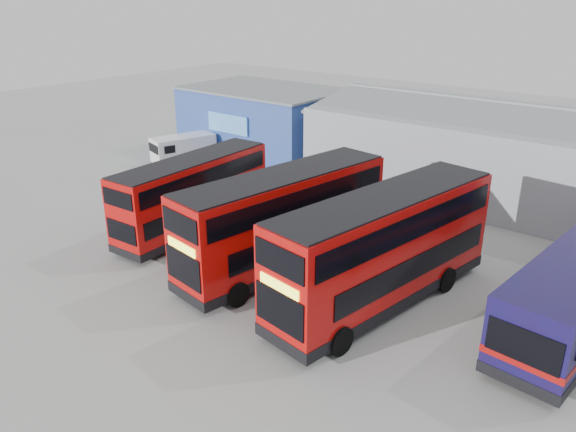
{
  "coord_description": "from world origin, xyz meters",
  "views": [
    {
      "loc": [
        15.34,
        -15.58,
        12.17
      ],
      "look_at": [
        -0.33,
        4.0,
        2.1
      ],
      "focal_mm": 35.0,
      "sensor_mm": 36.0,
      "label": 1
    }
  ],
  "objects_px": {
    "double_decker_centre": "(284,222)",
    "panel_van": "(183,148)",
    "office_block": "(264,120)",
    "double_decker_left": "(194,196)",
    "double_decker_right": "(383,251)",
    "maintenance_shed": "(563,163)"
  },
  "relations": [
    {
      "from": "office_block",
      "to": "double_decker_right",
      "type": "height_order",
      "value": "office_block"
    },
    {
      "from": "double_decker_centre",
      "to": "panel_van",
      "type": "distance_m",
      "value": 19.2
    },
    {
      "from": "panel_van",
      "to": "double_decker_centre",
      "type": "bearing_deg",
      "value": -10.83
    },
    {
      "from": "panel_van",
      "to": "office_block",
      "type": "bearing_deg",
      "value": 83.66
    },
    {
      "from": "double_decker_left",
      "to": "double_decker_right",
      "type": "bearing_deg",
      "value": 175.08
    },
    {
      "from": "double_decker_right",
      "to": "panel_van",
      "type": "relative_size",
      "value": 2.31
    },
    {
      "from": "maintenance_shed",
      "to": "double_decker_right",
      "type": "bearing_deg",
      "value": -98.24
    },
    {
      "from": "double_decker_left",
      "to": "maintenance_shed",
      "type": "bearing_deg",
      "value": -133.38
    },
    {
      "from": "double_decker_left",
      "to": "double_decker_centre",
      "type": "bearing_deg",
      "value": 173.63
    },
    {
      "from": "double_decker_centre",
      "to": "double_decker_right",
      "type": "height_order",
      "value": "double_decker_right"
    },
    {
      "from": "double_decker_centre",
      "to": "panel_van",
      "type": "relative_size",
      "value": 2.24
    },
    {
      "from": "double_decker_centre",
      "to": "panel_van",
      "type": "height_order",
      "value": "double_decker_centre"
    },
    {
      "from": "double_decker_right",
      "to": "panel_van",
      "type": "bearing_deg",
      "value": 167.01
    },
    {
      "from": "office_block",
      "to": "double_decker_centre",
      "type": "bearing_deg",
      "value": -46.53
    },
    {
      "from": "maintenance_shed",
      "to": "panel_van",
      "type": "height_order",
      "value": "maintenance_shed"
    },
    {
      "from": "office_block",
      "to": "maintenance_shed",
      "type": "distance_m",
      "value": 22.09
    },
    {
      "from": "maintenance_shed",
      "to": "double_decker_right",
      "type": "distance_m",
      "value": 17.3
    },
    {
      "from": "office_block",
      "to": "panel_van",
      "type": "bearing_deg",
      "value": -113.0
    },
    {
      "from": "double_decker_left",
      "to": "panel_van",
      "type": "distance_m",
      "value": 13.52
    },
    {
      "from": "office_block",
      "to": "panel_van",
      "type": "distance_m",
      "value": 6.97
    },
    {
      "from": "double_decker_centre",
      "to": "maintenance_shed",
      "type": "bearing_deg",
      "value": 74.09
    },
    {
      "from": "double_decker_left",
      "to": "panel_van",
      "type": "bearing_deg",
      "value": -42.11
    }
  ]
}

